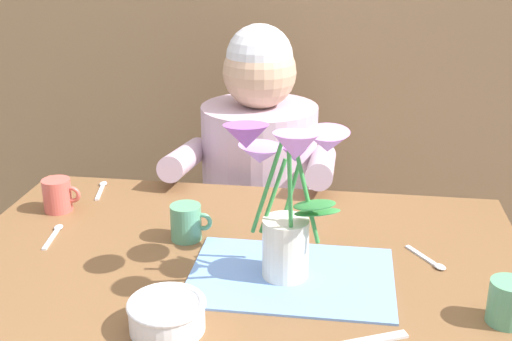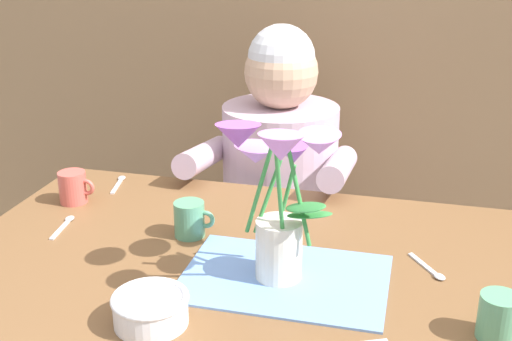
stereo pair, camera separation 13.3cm
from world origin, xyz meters
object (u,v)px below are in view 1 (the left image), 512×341
seated_person (259,213)px  flower_vase (284,194)px  ceramic_mug (509,302)px  tea_cup (58,195)px  ceramic_bowl (167,314)px  coffee_cup (187,222)px

seated_person → flower_vase: bearing=-77.9°
ceramic_mug → tea_cup: same height
flower_vase → tea_cup: size_ratio=3.59×
flower_vase → ceramic_bowl: size_ratio=2.45×
seated_person → ceramic_mug: (0.55, -0.77, 0.22)m
ceramic_bowl → coffee_cup: (-0.05, 0.34, 0.01)m
flower_vase → ceramic_bowl: flower_vase is taller
seated_person → ceramic_bowl: bearing=-92.0°
seated_person → coffee_cup: seated_person is taller
seated_person → ceramic_bowl: 0.90m
seated_person → coffee_cup: (-0.08, -0.54, 0.22)m
coffee_cup → ceramic_bowl: bearing=-81.7°
flower_vase → coffee_cup: size_ratio=3.59×
coffee_cup → tea_cup: bearing=163.2°
ceramic_bowl → ceramic_mug: size_ratio=1.46×
ceramic_mug → coffee_cup: bearing=159.6°
ceramic_bowl → ceramic_mug: 0.59m
seated_person → ceramic_mug: bearing=-54.6°
flower_vase → coffee_cup: bearing=147.7°
seated_person → ceramic_mug: 0.97m
ceramic_bowl → ceramic_mug: (0.58, 0.11, 0.01)m
ceramic_mug → tea_cup: 1.03m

